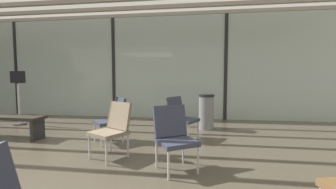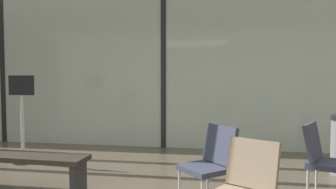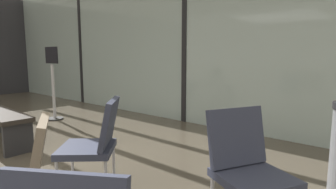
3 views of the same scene
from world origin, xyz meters
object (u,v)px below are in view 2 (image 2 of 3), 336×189
at_px(parked_airplane, 203,59).
at_px(lounge_chair_6, 324,156).
at_px(lounge_chair_5, 211,159).
at_px(waiting_bench, 28,163).
at_px(lounge_chair_7, 246,184).
at_px(info_sign, 22,122).

distance_m(parked_airplane, lounge_chair_6, 7.77).
bearing_deg(lounge_chair_5, waiting_bench, -130.47).
bearing_deg(waiting_bench, lounge_chair_7, 165.98).
relative_size(lounge_chair_5, lounge_chair_7, 1.00).
bearing_deg(parked_airplane, info_sign, -110.90).
height_order(lounge_chair_5, lounge_chair_7, same).
bearing_deg(lounge_chair_7, parked_airplane, 125.39).
xyz_separation_m(lounge_chair_5, info_sign, (-3.12, 1.20, 0.18)).
bearing_deg(lounge_chair_6, lounge_chair_5, 133.20).
bearing_deg(parked_airplane, waiting_bench, -101.72).
bearing_deg(waiting_bench, parked_airplane, -99.46).
bearing_deg(waiting_bench, lounge_chair_6, -170.48).
bearing_deg(lounge_chair_6, parked_airplane, 41.43).
height_order(parked_airplane, lounge_chair_6, parked_airplane).
relative_size(lounge_chair_5, lounge_chair_6, 1.00).
bearing_deg(parked_airplane, lounge_chair_7, -83.67).
bearing_deg(lounge_chair_5, parked_airplane, 142.33).
bearing_deg(lounge_chair_5, lounge_chair_7, -19.86).
xyz_separation_m(parked_airplane, info_sign, (-2.51, -6.57, -1.31)).
relative_size(waiting_bench, info_sign, 1.05).
relative_size(lounge_chair_7, waiting_bench, 0.57).
xyz_separation_m(parked_airplane, lounge_chair_5, (0.62, -7.77, -1.49)).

